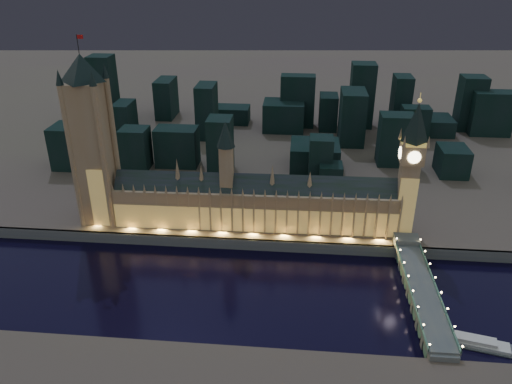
# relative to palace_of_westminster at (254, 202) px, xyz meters

# --- Properties ---
(ground_plane) EXTENTS (2000.00, 2000.00, 0.00)m
(ground_plane) POSITION_rel_palace_of_westminster_xyz_m (-2.85, -61.74, -26.37)
(ground_plane) COLOR black
(ground_plane) RESTS_ON ground
(north_bank) EXTENTS (2000.00, 960.00, 8.00)m
(north_bank) POSITION_rel_palace_of_westminster_xyz_m (-2.85, 458.26, -22.37)
(north_bank) COLOR #52403F
(north_bank) RESTS_ON ground
(embankment_wall) EXTENTS (2000.00, 2.50, 8.00)m
(embankment_wall) POSITION_rel_palace_of_westminster_xyz_m (-2.85, -20.74, -22.37)
(embankment_wall) COLOR #454E54
(embankment_wall) RESTS_ON ground
(palace_of_westminster) EXTENTS (202.00, 23.30, 78.00)m
(palace_of_westminster) POSITION_rel_palace_of_westminster_xyz_m (0.00, 0.00, 0.00)
(palace_of_westminster) COLOR olive
(palace_of_westminster) RESTS_ON north_bank
(victoria_tower) EXTENTS (31.68, 31.68, 132.56)m
(victoria_tower) POSITION_rel_palace_of_westminster_xyz_m (-112.85, 0.19, 47.62)
(victoria_tower) COLOR olive
(victoria_tower) RESTS_ON north_bank
(elizabeth_tower) EXTENTS (18.00, 18.00, 100.27)m
(elizabeth_tower) POSITION_rel_palace_of_westminster_xyz_m (105.15, 0.17, 37.33)
(elizabeth_tower) COLOR olive
(elizabeth_tower) RESTS_ON north_bank
(westminster_bridge) EXTENTS (16.56, 113.00, 15.90)m
(westminster_bridge) POSITION_rel_palace_of_westminster_xyz_m (105.92, -65.21, -20.37)
(westminster_bridge) COLOR #454E54
(westminster_bridge) RESTS_ON ground
(river_boat) EXTENTS (46.61, 20.22, 4.50)m
(river_boat) POSITION_rel_palace_of_westminster_xyz_m (125.92, -102.60, -24.81)
(river_boat) COLOR #454E54
(river_boat) RESTS_ON ground
(city_backdrop) EXTENTS (467.21, 215.63, 73.92)m
(city_backdrop) POSITION_rel_palace_of_westminster_xyz_m (29.40, 185.21, 4.23)
(city_backdrop) COLOR black
(city_backdrop) RESTS_ON north_bank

